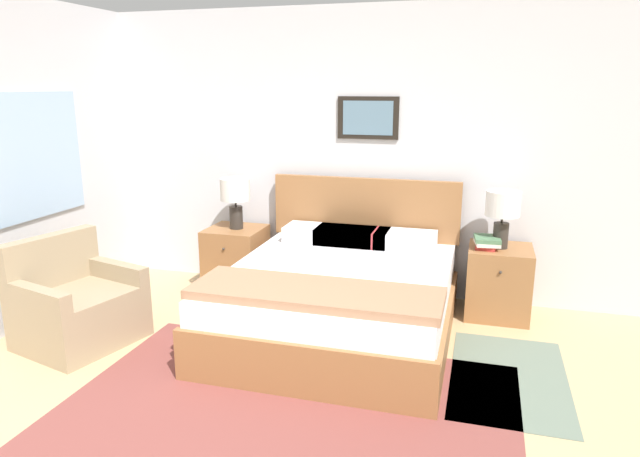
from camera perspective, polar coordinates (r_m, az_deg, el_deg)
wall_back at (r=5.29m, az=3.55°, el=7.48°), size 7.15×0.09×2.60m
wall_left at (r=5.15m, az=-27.74°, el=5.73°), size 0.08×5.22×2.60m
area_rug_main at (r=3.65m, az=-3.18°, el=-17.37°), size 2.73×1.84×0.01m
area_rug_bedside at (r=4.16m, az=18.34°, el=-13.91°), size 0.76×1.28×0.01m
bed at (r=4.50m, az=1.93°, el=-6.78°), size 1.72×2.00×1.10m
armchair at (r=4.74m, az=-23.19°, el=-7.22°), size 0.87×0.93×0.81m
nightstand_near_window at (r=5.53m, az=-8.38°, el=-2.98°), size 0.52×0.53×0.60m
nightstand_by_door at (r=5.06m, az=17.41°, el=-5.10°), size 0.52×0.53×0.60m
table_lamp_near_window at (r=5.37m, az=-8.47°, el=3.42°), size 0.28×0.28×0.48m
table_lamp_by_door at (r=4.90m, az=17.81°, el=1.86°), size 0.28×0.28×0.48m
book_thick_bottom at (r=4.92m, az=16.34°, el=-1.71°), size 0.18×0.22×0.03m
book_hardcover_middle at (r=4.91m, az=16.36°, el=-1.35°), size 0.22×0.27×0.03m
book_novel_upper at (r=4.90m, az=16.39°, el=-1.00°), size 0.22×0.26×0.03m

